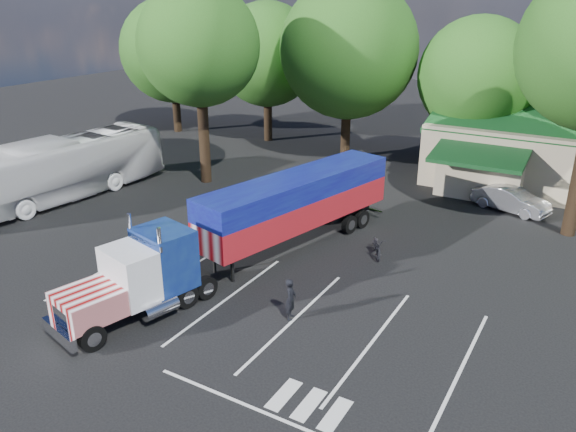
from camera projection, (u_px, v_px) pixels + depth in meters
The scene contains 11 objects.
ground at pixel (298, 246), 28.12m from camera, with size 120.00×120.00×0.00m, color black.
tree_row_a at pixel (172, 51), 49.04m from camera, with size 9.00×9.00×11.68m.
tree_row_b at pixel (267, 55), 45.87m from camera, with size 8.40×8.40×11.35m.
tree_row_c at pixel (349, 49), 40.50m from camera, with size 10.00×10.00×13.05m.
tree_row_d at pixel (478, 77), 37.85m from camera, with size 8.00×8.00×10.60m.
tree_near_left at pixel (199, 45), 34.61m from camera, with size 7.60×7.60×12.65m.
semi_truck at pixel (262, 218), 25.87m from camera, with size 6.50×18.25×3.82m.
woman at pixel (291, 299), 21.57m from camera, with size 0.62×0.41×1.70m, color black.
bicycle at pixel (377, 246), 26.96m from camera, with size 0.67×1.92×1.01m, color black.
tour_bus at pixel (63, 168), 34.21m from camera, with size 3.14×13.44×3.74m, color silver.
silver_sedan at pixel (511, 199), 32.43m from camera, with size 1.52×4.37×1.44m, color #B5B7BE.
Camera 1 is at (12.47, -22.34, 11.79)m, focal length 35.00 mm.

